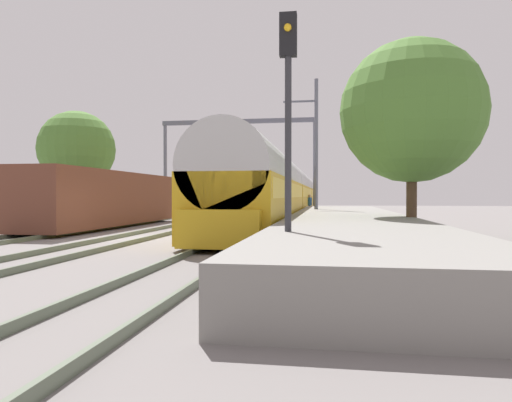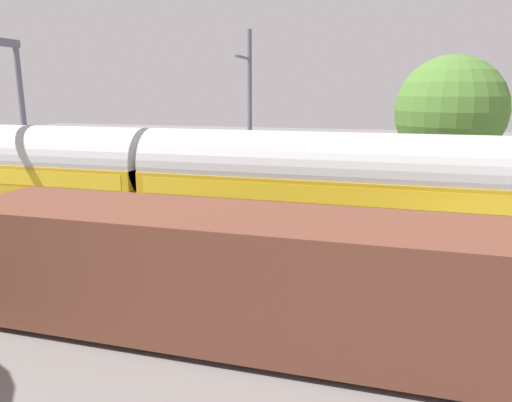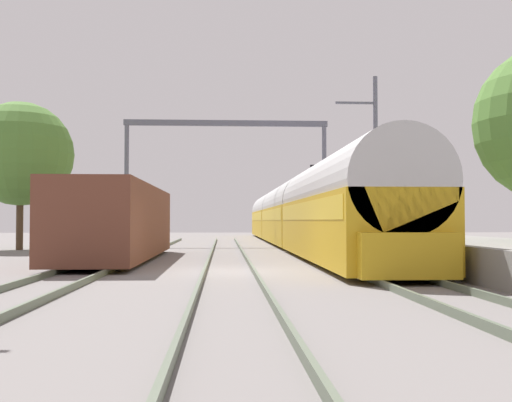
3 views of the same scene
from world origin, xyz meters
name	(u,v)px [view 2 (image 2 of 3)]	position (x,y,z in m)	size (l,w,h in m)	color
ground	(468,290)	(0.00, 0.00, 0.00)	(120.00, 120.00, 0.00)	slate
track_far_west	(499,370)	(-4.22, 0.00, 0.08)	(1.52, 60.00, 0.16)	#5A6552
track_west	(468,287)	(0.00, 0.00, 0.08)	(1.52, 60.00, 0.16)	#5A6552
track_east	(452,243)	(4.22, 0.00, 0.08)	(1.52, 60.00, 0.16)	#5A6552
platform	(395,206)	(8.03, 2.00, 0.45)	(4.40, 28.00, 0.90)	gray
freight_car	(237,275)	(-4.22, 5.42, 1.47)	(2.80, 13.00, 2.70)	brown
person_crossing	(23,182)	(5.79, 20.03, 1.03)	(0.37, 0.46, 1.73)	black
catenary_pole_east_mid	(249,122)	(6.57, 8.37, 4.15)	(1.90, 0.20, 8.00)	slate
tree_east_background	(450,111)	(10.15, -0.18, 4.59)	(4.99, 4.99, 7.09)	#4C3826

